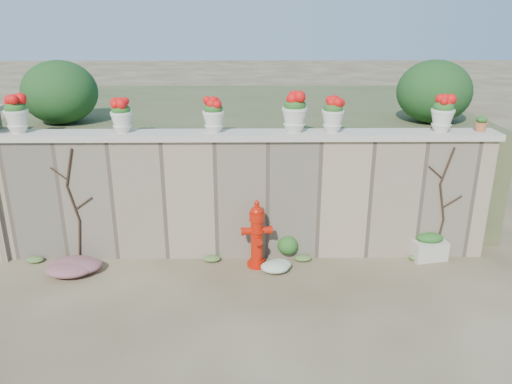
{
  "coord_description": "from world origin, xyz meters",
  "views": [
    {
      "loc": [
        0.13,
        -5.86,
        3.83
      ],
      "look_at": [
        0.23,
        1.4,
        1.25
      ],
      "focal_mm": 35.0,
      "sensor_mm": 36.0,
      "label": 1
    }
  ],
  "objects_px": {
    "planter_box": "(429,247)",
    "urn_pot_0": "(16,115)",
    "fire_hydrant": "(257,234)",
    "terracotta_pot": "(481,125)"
  },
  "relations": [
    {
      "from": "urn_pot_0",
      "to": "terracotta_pot",
      "type": "relative_size",
      "value": 2.41
    },
    {
      "from": "planter_box",
      "to": "urn_pot_0",
      "type": "relative_size",
      "value": 1.06
    },
    {
      "from": "fire_hydrant",
      "to": "urn_pot_0",
      "type": "xyz_separation_m",
      "value": [
        -3.7,
        0.46,
        1.82
      ]
    },
    {
      "from": "urn_pot_0",
      "to": "terracotta_pot",
      "type": "distance_m",
      "value": 7.23
    },
    {
      "from": "terracotta_pot",
      "to": "urn_pot_0",
      "type": "bearing_deg",
      "value": -180.0
    },
    {
      "from": "fire_hydrant",
      "to": "planter_box",
      "type": "relative_size",
      "value": 1.84
    },
    {
      "from": "fire_hydrant",
      "to": "terracotta_pot",
      "type": "xyz_separation_m",
      "value": [
        3.52,
        0.46,
        1.65
      ]
    },
    {
      "from": "planter_box",
      "to": "urn_pot_0",
      "type": "bearing_deg",
      "value": 166.65
    },
    {
      "from": "planter_box",
      "to": "urn_pot_0",
      "type": "xyz_separation_m",
      "value": [
        -6.55,
        0.25,
        2.17
      ]
    },
    {
      "from": "planter_box",
      "to": "urn_pot_0",
      "type": "distance_m",
      "value": 6.91
    }
  ]
}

